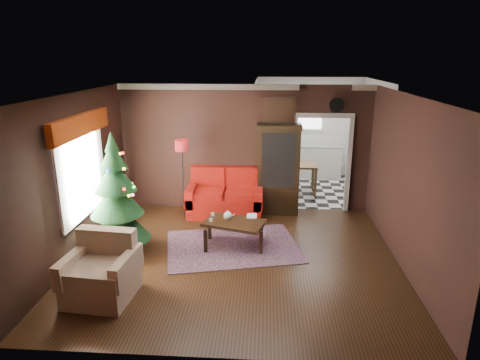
# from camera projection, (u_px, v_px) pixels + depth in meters

# --- Properties ---
(floor) EXTENTS (5.50, 5.50, 0.00)m
(floor) POSITION_uv_depth(u_px,v_px,m) (237.00, 258.00, 7.23)
(floor) COLOR black
(floor) RESTS_ON ground
(ceiling) EXTENTS (5.50, 5.50, 0.00)m
(ceiling) POSITION_uv_depth(u_px,v_px,m) (236.00, 95.00, 6.42)
(ceiling) COLOR white
(ceiling) RESTS_ON ground
(wall_back) EXTENTS (5.50, 0.00, 5.50)m
(wall_back) POSITION_uv_depth(u_px,v_px,m) (245.00, 148.00, 9.21)
(wall_back) COLOR black
(wall_back) RESTS_ON ground
(wall_front) EXTENTS (5.50, 0.00, 5.50)m
(wall_front) POSITION_uv_depth(u_px,v_px,m) (220.00, 250.00, 4.43)
(wall_front) COLOR black
(wall_front) RESTS_ON ground
(wall_left) EXTENTS (0.00, 5.50, 5.50)m
(wall_left) POSITION_uv_depth(u_px,v_px,m) (74.00, 178.00, 6.99)
(wall_left) COLOR black
(wall_left) RESTS_ON ground
(wall_right) EXTENTS (0.00, 5.50, 5.50)m
(wall_right) POSITION_uv_depth(u_px,v_px,m) (407.00, 185.00, 6.65)
(wall_right) COLOR black
(wall_right) RESTS_ON ground
(doorway) EXTENTS (1.10, 0.10, 2.10)m
(doorway) POSITION_uv_depth(u_px,v_px,m) (321.00, 165.00, 9.21)
(doorway) COLOR silver
(doorway) RESTS_ON ground
(left_window) EXTENTS (0.05, 1.60, 1.40)m
(left_window) POSITION_uv_depth(u_px,v_px,m) (81.00, 172.00, 7.17)
(left_window) COLOR white
(left_window) RESTS_ON wall_left
(valance) EXTENTS (0.12, 2.10, 0.35)m
(valance) POSITION_uv_depth(u_px,v_px,m) (80.00, 125.00, 6.92)
(valance) COLOR maroon
(valance) RESTS_ON wall_left
(kitchen_floor) EXTENTS (3.00, 3.00, 0.00)m
(kitchen_floor) POSITION_uv_depth(u_px,v_px,m) (312.00, 189.00, 10.94)
(kitchen_floor) COLOR silver
(kitchen_floor) RESTS_ON ground
(kitchen_window) EXTENTS (0.70, 0.06, 0.70)m
(kitchen_window) POSITION_uv_depth(u_px,v_px,m) (310.00, 117.00, 11.83)
(kitchen_window) COLOR white
(kitchen_window) RESTS_ON ground
(rug) EXTENTS (2.70, 2.21, 0.01)m
(rug) POSITION_uv_depth(u_px,v_px,m) (233.00, 246.00, 7.66)
(rug) COLOR #3D2838
(rug) RESTS_ON ground
(loveseat) EXTENTS (1.70, 0.90, 1.00)m
(loveseat) POSITION_uv_depth(u_px,v_px,m) (225.00, 193.00, 9.06)
(loveseat) COLOR maroon
(loveseat) RESTS_ON ground
(curio_cabinet) EXTENTS (0.90, 0.45, 1.90)m
(curio_cabinet) POSITION_uv_depth(u_px,v_px,m) (278.00, 171.00, 9.07)
(curio_cabinet) COLOR black
(curio_cabinet) RESTS_ON ground
(floor_lamp) EXTENTS (0.33, 0.33, 1.77)m
(floor_lamp) POSITION_uv_depth(u_px,v_px,m) (183.00, 180.00, 8.82)
(floor_lamp) COLOR black
(floor_lamp) RESTS_ON ground
(christmas_tree) EXTENTS (1.42, 1.42, 2.11)m
(christmas_tree) POSITION_uv_depth(u_px,v_px,m) (116.00, 195.00, 7.23)
(christmas_tree) COLOR #123217
(christmas_tree) RESTS_ON ground
(armchair) EXTENTS (1.02, 1.02, 0.95)m
(armchair) POSITION_uv_depth(u_px,v_px,m) (100.00, 269.00, 5.93)
(armchair) COLOR tan
(armchair) RESTS_ON ground
(coffee_table) EXTENTS (1.21, 0.93, 0.48)m
(coffee_table) POSITION_uv_depth(u_px,v_px,m) (234.00, 234.00, 7.60)
(coffee_table) COLOR black
(coffee_table) RESTS_ON rug
(teapot) EXTENTS (0.22, 0.22, 0.17)m
(teapot) POSITION_uv_depth(u_px,v_px,m) (228.00, 216.00, 7.58)
(teapot) COLOR silver
(teapot) RESTS_ON coffee_table
(cup_a) EXTENTS (0.07, 0.07, 0.06)m
(cup_a) POSITION_uv_depth(u_px,v_px,m) (213.00, 214.00, 7.79)
(cup_a) COLOR white
(cup_a) RESTS_ON coffee_table
(cup_b) EXTENTS (0.08, 0.08, 0.05)m
(cup_b) POSITION_uv_depth(u_px,v_px,m) (211.00, 220.00, 7.53)
(cup_b) COLOR silver
(cup_b) RESTS_ON coffee_table
(book) EXTENTS (0.18, 0.02, 0.25)m
(book) POSITION_uv_depth(u_px,v_px,m) (247.00, 210.00, 7.72)
(book) COLOR tan
(book) RESTS_ON coffee_table
(wall_clock) EXTENTS (0.32, 0.32, 0.06)m
(wall_clock) POSITION_uv_depth(u_px,v_px,m) (337.00, 105.00, 8.76)
(wall_clock) COLOR silver
(wall_clock) RESTS_ON wall_back
(painting) EXTENTS (0.62, 0.05, 0.52)m
(painting) POSITION_uv_depth(u_px,v_px,m) (280.00, 111.00, 8.87)
(painting) COLOR tan
(painting) RESTS_ON wall_back
(kitchen_counter) EXTENTS (1.80, 0.60, 0.90)m
(kitchen_counter) POSITION_uv_depth(u_px,v_px,m) (308.00, 161.00, 11.96)
(kitchen_counter) COLOR silver
(kitchen_counter) RESTS_ON ground
(kitchen_table) EXTENTS (0.70, 0.70, 0.75)m
(kitchen_table) POSITION_uv_depth(u_px,v_px,m) (302.00, 178.00, 10.57)
(kitchen_table) COLOR #53361A
(kitchen_table) RESTS_ON ground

